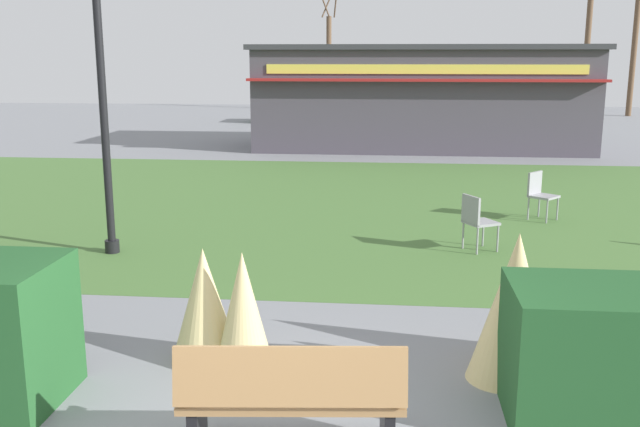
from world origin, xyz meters
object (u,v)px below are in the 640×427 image
food_kiosk (421,97)px  parked_car_west_slot (300,108)px  cafe_chair_west (476,218)px  tree_center_bg (587,48)px  park_bench (291,398)px  cafe_chair_center (540,192)px  lamppost_mid (101,77)px  tree_left_bg (634,47)px  parked_car_center_slot (421,109)px  tree_right_bg (329,61)px

food_kiosk → parked_car_west_slot: bearing=120.3°
food_kiosk → cafe_chair_west: (0.42, -12.95, -1.15)m
tree_center_bg → food_kiosk: bearing=-123.0°
park_bench → food_kiosk: (1.63, 19.09, 1.19)m
cafe_chair_west → cafe_chair_center: (1.42, 2.38, 0.00)m
lamppost_mid → tree_center_bg: size_ratio=0.58×
lamppost_mid → cafe_chair_west: lamppost_mid is taller
park_bench → tree_center_bg: 33.85m
cafe_chair_west → tree_left_bg: (10.58, 26.95, 2.87)m
tree_center_bg → park_bench: bearing=-107.4°
park_bench → parked_car_west_slot: 28.09m
lamppost_mid → cafe_chair_west: bearing=6.7°
parked_car_center_slot → tree_left_bg: (10.62, 5.21, 2.75)m
cafe_chair_west → park_bench: bearing=-108.4°
park_bench → tree_left_bg: bearing=69.1°
tree_right_bg → tree_center_bg: (12.97, -3.27, 0.63)m
park_bench → tree_left_bg: tree_left_bg is taller
tree_right_bg → tree_center_bg: tree_center_bg is taller
food_kiosk → cafe_chair_west: food_kiosk is taller
cafe_chair_west → parked_car_west_slot: bearing=104.3°
cafe_chair_west → tree_right_bg: size_ratio=0.14×
tree_right_bg → tree_center_bg: bearing=-14.2°
lamppost_mid → tree_center_bg: 30.02m
parked_car_center_slot → tree_center_bg: bearing=28.0°
park_bench → food_kiosk: food_kiosk is taller
food_kiosk → tree_center_bg: (8.49, 13.09, 1.67)m
park_bench → cafe_chair_center: (3.46, 8.51, 0.05)m
food_kiosk → tree_right_bg: bearing=105.3°
parked_car_center_slot → park_bench: bearing=-94.1°
park_bench → tree_center_bg: bearing=72.6°
park_bench → tree_right_bg: tree_right_bg is taller
cafe_chair_west → tree_center_bg: 27.41m
tree_left_bg → parked_car_west_slot: bearing=-162.1°
food_kiosk → cafe_chair_west: bearing=-88.2°
food_kiosk → tree_left_bg: tree_left_bg is taller
cafe_chair_west → tree_right_bg: bearing=99.5°
cafe_chair_center → parked_car_center_slot: (-1.46, 19.36, 0.12)m
parked_car_center_slot → tree_right_bg: size_ratio=0.69×
food_kiosk → park_bench: bearing=-94.9°
parked_car_center_slot → parked_car_west_slot: bearing=180.0°
cafe_chair_center → tree_left_bg: size_ratio=0.12×
tree_right_bg → tree_left_bg: bearing=-8.7°
cafe_chair_west → parked_car_west_slot: size_ratio=0.21×
lamppost_mid → food_kiosk: size_ratio=0.39×
tree_center_bg → lamppost_mid: bearing=-117.1°
park_bench → parked_car_center_slot: bearing=85.9°
park_bench → cafe_chair_center: park_bench is taller
parked_car_west_slot → tree_right_bg: bearing=85.1°
parked_car_center_slot → cafe_chair_west: bearing=-89.9°
cafe_chair_center → tree_center_bg: tree_center_bg is taller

